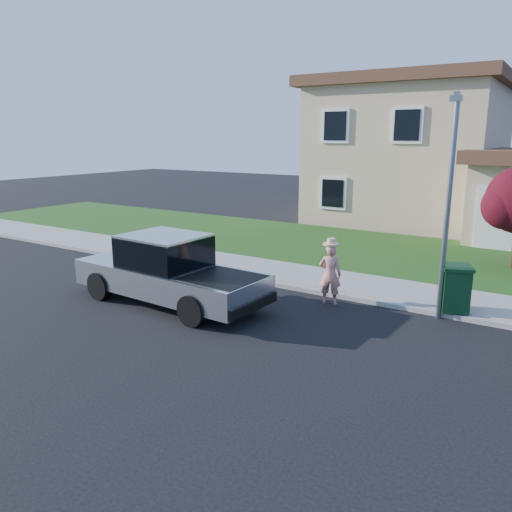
# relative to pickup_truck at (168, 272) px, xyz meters

# --- Properties ---
(ground) EXTENTS (80.00, 80.00, 0.00)m
(ground) POSITION_rel_pickup_truck_xyz_m (1.24, -0.19, -0.82)
(ground) COLOR black
(ground) RESTS_ON ground
(curb) EXTENTS (40.00, 0.20, 0.12)m
(curb) POSITION_rel_pickup_truck_xyz_m (2.24, 2.71, -0.76)
(curb) COLOR gray
(curb) RESTS_ON ground
(sidewalk) EXTENTS (40.00, 2.00, 0.15)m
(sidewalk) POSITION_rel_pickup_truck_xyz_m (2.24, 3.81, -0.75)
(sidewalk) COLOR gray
(sidewalk) RESTS_ON ground
(lawn) EXTENTS (40.00, 7.00, 0.10)m
(lawn) POSITION_rel_pickup_truck_xyz_m (2.24, 8.31, -0.77)
(lawn) COLOR #1A3F12
(lawn) RESTS_ON ground
(house) EXTENTS (14.00, 11.30, 6.85)m
(house) POSITION_rel_pickup_truck_xyz_m (2.56, 16.19, 2.35)
(house) COLOR tan
(house) RESTS_ON ground
(pickup_truck) EXTENTS (5.45, 2.21, 1.76)m
(pickup_truck) POSITION_rel_pickup_truck_xyz_m (0.00, 0.00, 0.00)
(pickup_truck) COLOR black
(pickup_truck) RESTS_ON ground
(woman) EXTENTS (0.64, 0.50, 1.70)m
(woman) POSITION_rel_pickup_truck_xyz_m (3.48, 2.13, -0.02)
(woman) COLOR tan
(woman) RESTS_ON ground
(trash_bin) EXTENTS (0.89, 0.95, 1.08)m
(trash_bin) POSITION_rel_pickup_truck_xyz_m (6.32, 2.91, -0.12)
(trash_bin) COLOR #0E3518
(trash_bin) RESTS_ON sidewalk
(street_lamp) EXTENTS (0.27, 0.66, 5.04)m
(street_lamp) POSITION_rel_pickup_truck_xyz_m (6.08, 2.51, 2.05)
(street_lamp) COLOR slate
(street_lamp) RESTS_ON ground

